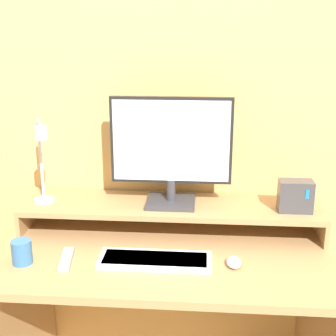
{
  "coord_description": "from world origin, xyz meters",
  "views": [
    {
      "loc": [
        0.13,
        -1.25,
        1.59
      ],
      "look_at": [
        0.0,
        0.37,
        1.09
      ],
      "focal_mm": 50.0,
      "sensor_mm": 36.0,
      "label": 1
    }
  ],
  "objects_px": {
    "remote_control": "(66,259)",
    "mug": "(22,252)",
    "monitor": "(171,148)",
    "mouse": "(234,262)",
    "keyboard": "(155,260)",
    "router_dock": "(295,196)",
    "desk_lamp": "(42,160)"
  },
  "relations": [
    {
      "from": "remote_control",
      "to": "mug",
      "type": "relative_size",
      "value": 1.89
    },
    {
      "from": "router_dock",
      "to": "mouse",
      "type": "relative_size",
      "value": 1.55
    },
    {
      "from": "desk_lamp",
      "to": "mug",
      "type": "distance_m",
      "value": 0.37
    },
    {
      "from": "monitor",
      "to": "desk_lamp",
      "type": "distance_m",
      "value": 0.51
    },
    {
      "from": "desk_lamp",
      "to": "mug",
      "type": "relative_size",
      "value": 4.02
    },
    {
      "from": "monitor",
      "to": "mouse",
      "type": "relative_size",
      "value": 5.68
    },
    {
      "from": "monitor",
      "to": "mouse",
      "type": "height_order",
      "value": "monitor"
    },
    {
      "from": "desk_lamp",
      "to": "mug",
      "type": "height_order",
      "value": "desk_lamp"
    },
    {
      "from": "monitor",
      "to": "mug",
      "type": "relative_size",
      "value": 5.53
    },
    {
      "from": "desk_lamp",
      "to": "router_dock",
      "type": "bearing_deg",
      "value": 1.83
    },
    {
      "from": "desk_lamp",
      "to": "monitor",
      "type": "bearing_deg",
      "value": 7.94
    },
    {
      "from": "remote_control",
      "to": "router_dock",
      "type": "bearing_deg",
      "value": 17.47
    },
    {
      "from": "router_dock",
      "to": "remote_control",
      "type": "xyz_separation_m",
      "value": [
        -0.85,
        -0.27,
        -0.17
      ]
    },
    {
      "from": "mug",
      "to": "remote_control",
      "type": "bearing_deg",
      "value": 9.62
    },
    {
      "from": "router_dock",
      "to": "keyboard",
      "type": "height_order",
      "value": "router_dock"
    },
    {
      "from": "desk_lamp",
      "to": "remote_control",
      "type": "distance_m",
      "value": 0.41
    },
    {
      "from": "monitor",
      "to": "mouse",
      "type": "bearing_deg",
      "value": -49.97
    },
    {
      "from": "monitor",
      "to": "mug",
      "type": "distance_m",
      "value": 0.68
    },
    {
      "from": "monitor",
      "to": "router_dock",
      "type": "distance_m",
      "value": 0.52
    },
    {
      "from": "desk_lamp",
      "to": "remote_control",
      "type": "bearing_deg",
      "value": -58.0
    },
    {
      "from": "router_dock",
      "to": "desk_lamp",
      "type": "bearing_deg",
      "value": -178.17
    },
    {
      "from": "router_dock",
      "to": "mouse",
      "type": "xyz_separation_m",
      "value": [
        -0.25,
        -0.25,
        -0.16
      ]
    },
    {
      "from": "desk_lamp",
      "to": "mouse",
      "type": "bearing_deg",
      "value": -16.38
    },
    {
      "from": "keyboard",
      "to": "mug",
      "type": "relative_size",
      "value": 4.63
    },
    {
      "from": "router_dock",
      "to": "keyboard",
      "type": "relative_size",
      "value": 0.33
    },
    {
      "from": "router_dock",
      "to": "mouse",
      "type": "distance_m",
      "value": 0.39
    },
    {
      "from": "desk_lamp",
      "to": "keyboard",
      "type": "relative_size",
      "value": 0.87
    },
    {
      "from": "router_dock",
      "to": "remote_control",
      "type": "bearing_deg",
      "value": -162.53
    },
    {
      "from": "monitor",
      "to": "mouse",
      "type": "xyz_separation_m",
      "value": [
        0.24,
        -0.29,
        -0.34
      ]
    },
    {
      "from": "keyboard",
      "to": "remote_control",
      "type": "distance_m",
      "value": 0.32
    },
    {
      "from": "monitor",
      "to": "desk_lamp",
      "type": "height_order",
      "value": "monitor"
    },
    {
      "from": "keyboard",
      "to": "mug",
      "type": "distance_m",
      "value": 0.48
    }
  ]
}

